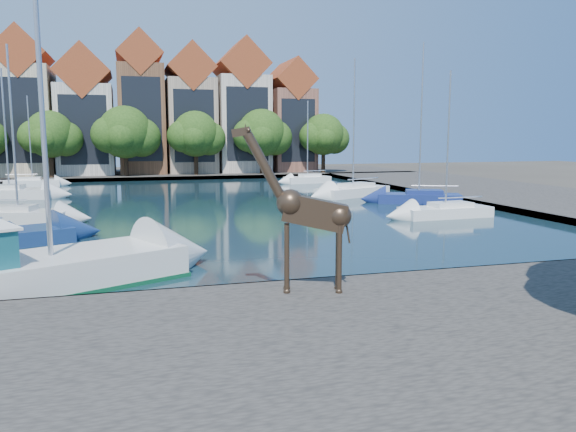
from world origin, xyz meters
name	(u,v)px	position (x,y,z in m)	size (l,w,h in m)	color
ground	(318,292)	(0.00, 0.00, 0.00)	(160.00, 160.00, 0.00)	#38332B
water_basin	(212,205)	(0.00, 24.00, 0.04)	(38.00, 50.00, 0.08)	black
near_quay	(428,370)	(0.00, -7.00, 0.25)	(50.00, 14.00, 0.50)	#45413C
far_quay	(176,174)	(0.00, 56.00, 0.25)	(60.00, 16.00, 0.50)	#45413C
right_quay	(504,193)	(25.00, 24.00, 0.25)	(14.00, 52.00, 0.50)	#45413C
townhouse_west_mid	(27,109)	(-17.00, 55.99, 8.23)	(5.94, 9.18, 16.79)	beige
townhouse_west_inner	(86,117)	(-10.50, 55.99, 7.35)	(6.43, 9.18, 15.15)	beige
townhouse_center	(141,109)	(-4.00, 55.99, 8.36)	(5.44, 9.18, 16.93)	brown
townhouse_east_inner	(190,115)	(2.00, 55.99, 7.73)	(5.94, 9.18, 15.79)	tan
townhouse_east_mid	(240,112)	(8.50, 55.99, 8.10)	(6.43, 9.18, 16.65)	beige
townhouse_east_end	(289,121)	(15.00, 55.99, 7.11)	(5.44, 9.18, 14.43)	brown
far_tree_west	(51,136)	(-13.91, 50.49, 5.08)	(6.76, 5.20, 7.36)	#332114
far_tree_mid_west	(126,134)	(-5.89, 50.49, 5.29)	(7.80, 6.00, 8.00)	#332114
far_tree_mid_east	(196,135)	(2.10, 50.49, 5.13)	(7.02, 5.40, 7.52)	#332114
far_tree_east	(262,135)	(10.11, 50.49, 5.24)	(7.54, 5.80, 7.84)	#332114
far_tree_far_east	(324,136)	(18.09, 50.49, 5.08)	(6.76, 5.20, 7.36)	#332114
giraffe_statue	(306,212)	(-0.90, -1.43, 2.86)	(3.32, 1.24, 4.81)	#3B2B1D
sailboat_left_c	(18,213)	(-12.00, 18.26, 0.64)	(6.13, 3.40, 10.01)	silver
sailboat_left_d	(9,191)	(-15.00, 32.23, 0.68)	(6.94, 3.28, 10.19)	silver
sailboat_left_e	(32,181)	(-15.00, 43.67, 0.59)	(5.17, 2.06, 8.88)	white
sailboat_right_a	(445,209)	(12.91, 13.49, 0.58)	(5.77, 2.26, 8.84)	white
sailboat_right_b	(419,196)	(15.00, 20.59, 0.64)	(6.37, 4.33, 11.66)	navy
sailboat_right_c	(353,189)	(12.12, 26.41, 0.67)	(7.06, 4.93, 11.19)	white
sailboat_right_d	(307,178)	(12.58, 40.18, 0.62)	(5.20, 2.71, 8.63)	white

